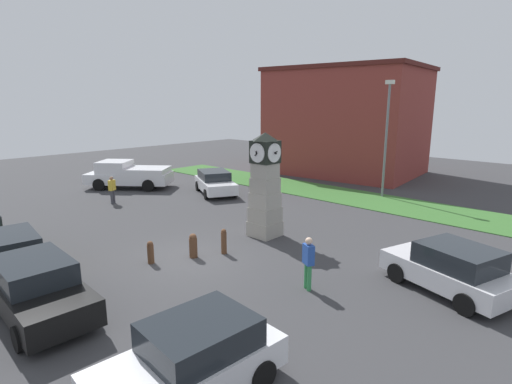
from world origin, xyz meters
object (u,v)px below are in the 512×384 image
object	(u,v)px
bollard_mid_row	(193,245)
street_lamp_near_road	(387,132)
pedestrian_crossing_lot	(112,188)
pedestrian_near_bench	(308,260)
car_silver_hatch	(192,359)
clock_tower	(265,188)
pickup_truck	(129,174)
car_far_lot	(451,268)
car_by_building	(38,288)
bollard_near_tower	(151,252)
car_near_tower	(12,257)
car_end_of_row	(215,182)
bollard_far_row	(224,241)

from	to	relation	value
bollard_mid_row	street_lamp_near_road	bearing A→B (deg)	87.09
pedestrian_crossing_lot	bollard_mid_row	bearing A→B (deg)	-11.20
bollard_mid_row	pedestrian_near_bench	world-z (taller)	pedestrian_near_bench
car_silver_hatch	pedestrian_crossing_lot	size ratio (longest dim) A/B	2.50
clock_tower	pickup_truck	bearing A→B (deg)	175.11
car_far_lot	pedestrian_near_bench	bearing A→B (deg)	-139.28
car_by_building	street_lamp_near_road	distance (m)	20.02
clock_tower	car_silver_hatch	size ratio (longest dim) A/B	1.14
bollard_near_tower	bollard_mid_row	bearing A→B (deg)	64.49
car_near_tower	pedestrian_near_bench	xyz separation A→B (m)	(7.66, 6.02, 0.22)
bollard_mid_row	car_end_of_row	world-z (taller)	car_end_of_row
pickup_truck	car_far_lot	bearing A→B (deg)	-3.36
bollard_far_row	street_lamp_near_road	bearing A→B (deg)	89.33
car_near_tower	car_far_lot	xyz separation A→B (m)	(10.99, 8.88, 0.02)
street_lamp_near_road	bollard_near_tower	bearing A→B (deg)	-95.12
clock_tower	car_end_of_row	size ratio (longest dim) A/B	0.99
pedestrian_crossing_lot	bollard_far_row	bearing A→B (deg)	-5.02
clock_tower	car_by_building	distance (m)	9.37
bollard_far_row	pedestrian_crossing_lot	distance (m)	10.56
pedestrian_crossing_lot	street_lamp_near_road	distance (m)	16.54
bollard_mid_row	car_far_lot	world-z (taller)	car_far_lot
bollard_near_tower	pedestrian_crossing_lot	size ratio (longest dim) A/B	0.53
bollard_mid_row	car_by_building	distance (m)	5.55
pedestrian_near_bench	car_by_building	bearing A→B (deg)	-125.33
car_silver_hatch	car_end_of_row	world-z (taller)	car_silver_hatch
car_near_tower	car_end_of_row	distance (m)	13.79
car_far_lot	pedestrian_near_bench	distance (m)	4.39
pedestrian_near_bench	pedestrian_crossing_lot	distance (m)	14.73
car_far_lot	pickup_truck	xyz separation A→B (m)	(-21.28, 1.25, 0.16)
bollard_far_row	pedestrian_near_bench	xyz separation A→B (m)	(4.17, -0.26, 0.47)
car_end_of_row	street_lamp_near_road	xyz separation A→B (m)	(8.30, 6.47, 3.27)
car_near_tower	car_end_of_row	size ratio (longest dim) A/B	0.97
bollard_far_row	car_end_of_row	size ratio (longest dim) A/B	0.22
clock_tower	street_lamp_near_road	distance (m)	10.66
bollard_near_tower	pedestrian_crossing_lot	xyz separation A→B (m)	(-9.27, 3.39, 0.47)
bollard_near_tower	street_lamp_near_road	bearing A→B (deg)	84.88
car_far_lot	street_lamp_near_road	distance (m)	13.27
car_far_lot	car_silver_hatch	world-z (taller)	car_far_lot
car_end_of_row	pedestrian_near_bench	bearing A→B (deg)	-29.48
car_far_lot	pedestrian_near_bench	world-z (taller)	pedestrian_near_bench
clock_tower	car_far_lot	size ratio (longest dim) A/B	1.07
bollard_near_tower	car_by_building	distance (m)	4.23
car_near_tower	pedestrian_crossing_lot	bearing A→B (deg)	134.27
clock_tower	pedestrian_crossing_lot	world-z (taller)	clock_tower
bollard_near_tower	street_lamp_near_road	distance (m)	16.11
clock_tower	car_near_tower	world-z (taller)	clock_tower
bollard_far_row	car_near_tower	distance (m)	7.19
car_by_building	pedestrian_crossing_lot	bearing A→B (deg)	143.68
bollard_far_row	car_far_lot	xyz separation A→B (m)	(7.49, 2.60, 0.27)
car_far_lot	car_end_of_row	distance (m)	16.17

